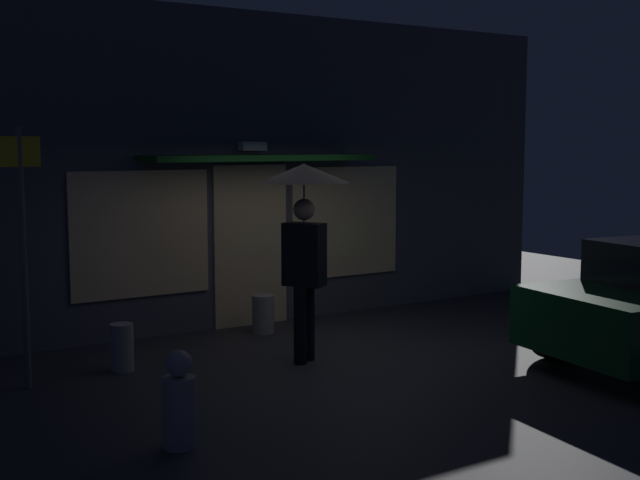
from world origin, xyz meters
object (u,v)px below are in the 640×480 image
object	(u,v)px
street_sign_post	(23,243)
fire_hydrant	(179,403)
person_with_umbrella	(304,211)
sidewalk_bollard_2	(122,347)
sidewalk_bollard	(263,314)

from	to	relation	value
street_sign_post	fire_hydrant	bearing A→B (deg)	-75.14
person_with_umbrella	sidewalk_bollard_2	xyz separation A→B (m)	(-1.88, 0.76, -1.47)
street_sign_post	sidewalk_bollard_2	bearing A→B (deg)	6.71
fire_hydrant	street_sign_post	bearing A→B (deg)	104.86
fire_hydrant	person_with_umbrella	bearing A→B (deg)	37.52
person_with_umbrella	sidewalk_bollard_2	distance (m)	2.51
sidewalk_bollard	fire_hydrant	size ratio (longest dim) A/B	0.62
sidewalk_bollard_2	person_with_umbrella	bearing A→B (deg)	-21.87
street_sign_post	sidewalk_bollard	world-z (taller)	street_sign_post
person_with_umbrella	sidewalk_bollard_2	world-z (taller)	person_with_umbrella
street_sign_post	fire_hydrant	distance (m)	2.71
person_with_umbrella	fire_hydrant	bearing A→B (deg)	-83.79
person_with_umbrella	fire_hydrant	world-z (taller)	person_with_umbrella
sidewalk_bollard	street_sign_post	bearing A→B (deg)	-164.33
sidewalk_bollard	fire_hydrant	xyz separation A→B (m)	(-2.60, -3.30, 0.12)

